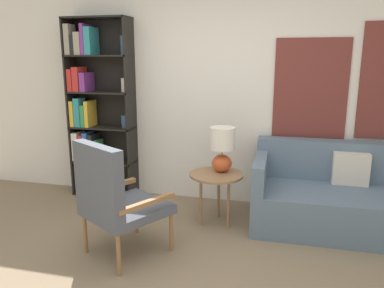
# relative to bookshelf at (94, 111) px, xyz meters

# --- Properties ---
(wall_back) EXTENTS (6.40, 0.08, 2.70)m
(wall_back) POSITION_rel_bookshelf_xyz_m (1.48, 0.18, 0.28)
(wall_back) COLOR white
(wall_back) RESTS_ON ground_plane
(bookshelf) EXTENTS (0.80, 0.30, 2.18)m
(bookshelf) POSITION_rel_bookshelf_xyz_m (0.00, 0.00, 0.00)
(bookshelf) COLOR black
(bookshelf) RESTS_ON ground_plane
(armchair) EXTENTS (0.85, 0.87, 1.04)m
(armchair) POSITION_rel_bookshelf_xyz_m (0.91, -1.42, -0.49)
(armchair) COLOR olive
(armchair) RESTS_ON ground_plane
(couch) EXTENTS (1.95, 0.92, 0.85)m
(couch) POSITION_rel_bookshelf_xyz_m (3.00, -0.29, -0.76)
(couch) COLOR slate
(couch) RESTS_ON ground_plane
(side_table) EXTENTS (0.56, 0.56, 0.55)m
(side_table) POSITION_rel_bookshelf_xyz_m (1.64, -0.52, -0.58)
(side_table) COLOR #99704C
(side_table) RESTS_ON ground_plane
(table_lamp) EXTENTS (0.27, 0.27, 0.48)m
(table_lamp) POSITION_rel_bookshelf_xyz_m (1.68, -0.44, -0.25)
(table_lamp) COLOR #C65128
(table_lamp) RESTS_ON side_table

